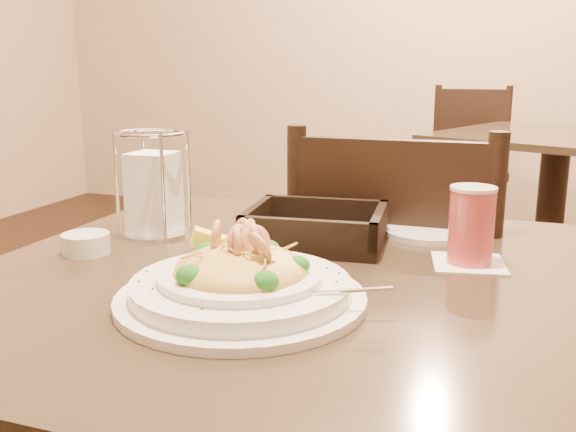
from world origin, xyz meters
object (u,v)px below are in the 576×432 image
(drink_glass, at_px, (471,226))
(napkin_caddy, at_px, (154,191))
(pasta_bowl, at_px, (241,281))
(bread_basket, at_px, (316,231))
(main_table, at_px, (284,419))
(dining_chair_far, at_px, (469,163))
(butter_ramekin, at_px, (86,244))
(dining_chair_near, at_px, (396,328))
(background_table, at_px, (553,188))
(side_plate, at_px, (429,231))

(drink_glass, distance_m, napkin_caddy, 0.54)
(drink_glass, bearing_deg, pasta_bowl, -134.53)
(bread_basket, xyz_separation_m, napkin_caddy, (-0.28, -0.04, 0.06))
(main_table, xyz_separation_m, drink_glass, (0.25, 0.13, 0.30))
(dining_chair_far, distance_m, butter_ramekin, 2.91)
(dining_chair_near, xyz_separation_m, dining_chair_far, (-0.03, 2.42, 0.00))
(background_table, distance_m, dining_chair_near, 1.77)
(main_table, relative_size, pasta_bowl, 2.58)
(dining_chair_far, height_order, pasta_bowl, dining_chair_far)
(pasta_bowl, xyz_separation_m, butter_ramekin, (-0.32, 0.12, -0.01))
(butter_ramekin, bearing_deg, drink_glass, 14.26)
(main_table, height_order, bread_basket, bread_basket)
(main_table, distance_m, butter_ramekin, 0.41)
(dining_chair_near, relative_size, dining_chair_far, 1.00)
(side_plate, relative_size, butter_ramekin, 2.24)
(bread_basket, height_order, side_plate, bread_basket)
(butter_ramekin, bearing_deg, napkin_caddy, 72.79)
(dining_chair_far, bearing_deg, butter_ramekin, 78.27)
(main_table, distance_m, dining_chair_far, 2.86)
(main_table, xyz_separation_m, butter_ramekin, (-0.33, -0.01, 0.25))
(dining_chair_near, bearing_deg, bread_basket, 69.83)
(background_table, relative_size, dining_chair_far, 1.26)
(main_table, xyz_separation_m, pasta_bowl, (-0.01, -0.13, 0.27))
(background_table, bearing_deg, dining_chair_far, 120.38)
(background_table, relative_size, pasta_bowl, 3.36)
(dining_chair_near, xyz_separation_m, bread_basket, (-0.09, -0.28, 0.27))
(background_table, xyz_separation_m, pasta_bowl, (-0.48, -2.29, 0.27))
(butter_ramekin, bearing_deg, side_plate, 31.39)
(pasta_bowl, distance_m, side_plate, 0.46)
(dining_chair_far, relative_size, napkin_caddy, 5.04)
(dining_chair_near, xyz_separation_m, napkin_caddy, (-0.38, -0.31, 0.33))
(dining_chair_near, bearing_deg, butter_ramekin, 45.67)
(side_plate, bearing_deg, dining_chair_far, 92.35)
(background_table, bearing_deg, drink_glass, -96.24)
(pasta_bowl, bearing_deg, butter_ramekin, 159.97)
(drink_glass, xyz_separation_m, side_plate, (-0.08, 0.16, -0.05))
(background_table, height_order, pasta_bowl, pasta_bowl)
(side_plate, bearing_deg, drink_glass, -63.10)
(main_table, bearing_deg, napkin_caddy, 156.33)
(dining_chair_far, relative_size, drink_glass, 7.58)
(napkin_caddy, distance_m, butter_ramekin, 0.16)
(dining_chair_far, bearing_deg, pasta_bowl, 84.65)
(bread_basket, relative_size, butter_ramekin, 3.22)
(main_table, distance_m, bread_basket, 0.30)
(bread_basket, bearing_deg, side_plate, 36.83)
(dining_chair_far, height_order, drink_glass, dining_chair_far)
(dining_chair_near, height_order, drink_glass, dining_chair_near)
(dining_chair_near, height_order, dining_chair_far, same)
(background_table, xyz_separation_m, side_plate, (-0.30, -1.87, 0.24))
(pasta_bowl, distance_m, napkin_caddy, 0.38)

